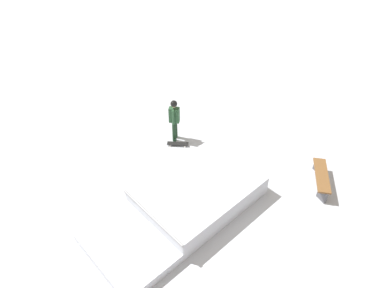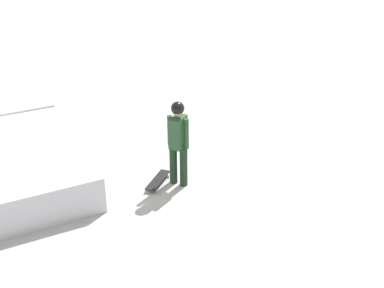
{
  "view_description": "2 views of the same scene",
  "coord_description": "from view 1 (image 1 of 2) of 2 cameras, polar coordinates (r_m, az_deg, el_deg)",
  "views": [
    {
      "loc": [
        3.58,
        6.35,
        8.18
      ],
      "look_at": [
        -0.22,
        -1.72,
        0.9
      ],
      "focal_mm": 31.84,
      "sensor_mm": 36.0,
      "label": 1
    },
    {
      "loc": [
        -8.55,
        -2.19,
        5.17
      ],
      "look_at": [
        -0.52,
        -3.51,
        1.0
      ],
      "focal_mm": 46.9,
      "sensor_mm": 36.0,
      "label": 2
    }
  ],
  "objects": [
    {
      "name": "skate_ramp",
      "position": [
        10.46,
        -0.84,
        -9.52
      ],
      "size": [
        5.94,
        4.13,
        0.74
      ],
      "rotation": [
        0.0,
        0.0,
        0.31
      ],
      "color": "silver",
      "rests_on": "ground"
    },
    {
      "name": "park_bench",
      "position": [
        11.87,
        20.82,
        -5.21
      ],
      "size": [
        1.26,
        1.53,
        0.48
      ],
      "rotation": [
        0.0,
        0.0,
        0.95
      ],
      "color": "brown",
      "rests_on": "ground"
    },
    {
      "name": "skateboard",
      "position": [
        12.84,
        -2.4,
        0.05
      ],
      "size": [
        0.8,
        0.57,
        0.09
      ],
      "rotation": [
        0.0,
        0.0,
        2.63
      ],
      "color": "black",
      "rests_on": "ground"
    },
    {
      "name": "ground_plane",
      "position": [
        10.95,
        2.85,
        -9.15
      ],
      "size": [
        60.0,
        60.0,
        0.0
      ],
      "primitive_type": "plane",
      "color": "#B2B7C1"
    },
    {
      "name": "skater",
      "position": [
        12.6,
        -2.97,
        4.47
      ],
      "size": [
        0.44,
        0.4,
        1.73
      ],
      "rotation": [
        0.0,
        0.0,
        2.54
      ],
      "color": "black",
      "rests_on": "ground"
    }
  ]
}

